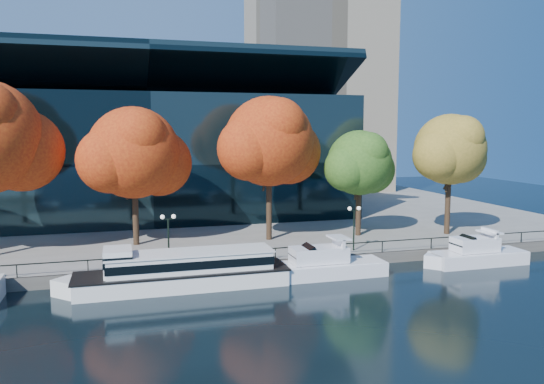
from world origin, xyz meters
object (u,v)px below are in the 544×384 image
object	(u,v)px
tree_3	(271,143)
cruiser_far	(475,254)
cruiser_near	(319,265)
tree_2	(136,155)
lamp_1	(168,227)
tree_4	(361,164)
tree_5	(451,151)
lamp_2	(354,218)
tour_boat	(178,270)

from	to	relation	value
tree_3	cruiser_far	bearing A→B (deg)	-35.07
cruiser_near	cruiser_far	size ratio (longest dim) A/B	1.15
cruiser_near	tree_3	xyz separation A→B (m)	(-1.01, 10.79, 9.56)
cruiser_far	tree_2	world-z (taller)	tree_2
tree_3	lamp_1	distance (m)	14.20
cruiser_far	tree_4	world-z (taller)	tree_4
tree_5	cruiser_far	bearing A→B (deg)	-110.22
cruiser_far	lamp_1	xyz separation A→B (m)	(-26.23, 4.24, 2.97)
cruiser_far	lamp_2	distance (m)	10.99
cruiser_far	tree_4	bearing A→B (deg)	120.58
cruiser_near	lamp_2	xyz separation A→B (m)	(4.88, 4.08, 2.97)
tree_2	tree_3	size ratio (longest dim) A/B	0.92
tour_boat	lamp_1	bearing A→B (deg)	94.49
tour_boat	cruiser_near	distance (m)	11.36
tree_5	lamp_1	size ratio (longest dim) A/B	3.11
cruiser_far	lamp_1	distance (m)	26.74
tree_3	tree_4	size ratio (longest dim) A/B	1.31
cruiser_near	lamp_2	size ratio (longest dim) A/B	2.77
tour_boat	lamp_1	xyz separation A→B (m)	(-0.30, 3.87, 2.58)
tree_2	cruiser_near	bearing A→B (deg)	-40.88
tree_4	cruiser_near	bearing A→B (deg)	-129.24
tree_3	tree_4	distance (m)	9.68
cruiser_far	tree_2	distance (m)	32.07
tour_boat	lamp_2	world-z (taller)	lamp_2
tour_boat	tree_3	distance (m)	17.40
cruiser_near	tree_4	size ratio (longest dim) A/B	1.03
tree_4	cruiser_far	bearing A→B (deg)	-59.42
tree_3	cruiser_near	bearing A→B (deg)	-84.64
tree_2	tree_4	world-z (taller)	tree_2
lamp_1	cruiser_far	bearing A→B (deg)	-9.17
tree_3	tour_boat	bearing A→B (deg)	-134.34
cruiser_near	tree_3	distance (m)	14.45
tree_3	lamp_2	world-z (taller)	tree_3
tour_boat	cruiser_near	bearing A→B (deg)	-1.04
tree_3	lamp_1	size ratio (longest dim) A/B	3.52
cruiser_far	tree_2	size ratio (longest dim) A/B	0.74
cruiser_far	lamp_2	size ratio (longest dim) A/B	2.41
tree_3	lamp_2	distance (m)	11.10
lamp_2	tree_2	bearing A→B (deg)	157.11
cruiser_near	lamp_2	bearing A→B (deg)	39.86
tree_3	lamp_2	size ratio (longest dim) A/B	3.52
tree_4	tree_5	distance (m)	9.61
cruiser_far	lamp_2	bearing A→B (deg)	156.40
tree_5	tree_2	bearing A→B (deg)	173.57
tour_boat	lamp_1	size ratio (longest dim) A/B	4.32
tree_3	tree_5	xyz separation A→B (m)	(18.75, -2.36, -0.87)
lamp_2	cruiser_near	bearing A→B (deg)	-140.14
cruiser_far	cruiser_near	bearing A→B (deg)	179.38
tree_2	lamp_1	world-z (taller)	tree_2
tree_2	cruiser_far	bearing A→B (deg)	-23.13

